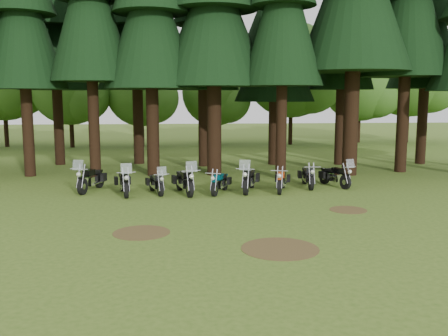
{
  "coord_description": "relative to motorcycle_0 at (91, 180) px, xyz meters",
  "views": [
    {
      "loc": [
        -1.74,
        -17.32,
        4.24
      ],
      "look_at": [
        0.21,
        5.0,
        1.0
      ],
      "focal_mm": 40.0,
      "sensor_mm": 36.0,
      "label": 1
    }
  ],
  "objects": [
    {
      "name": "ground",
      "position": [
        5.77,
        -5.15,
        -0.52
      ],
      "size": [
        120.0,
        120.0,
        0.0
      ],
      "primitive_type": "plane",
      "color": "#405E1B",
      "rests_on": "ground"
    },
    {
      "name": "pine_back_1",
      "position": [
        -3.49,
        9.19,
        9.19
      ],
      "size": [
        4.52,
        4.52,
        16.22
      ],
      "color": "black",
      "rests_on": "ground"
    },
    {
      "name": "pine_back_2",
      "position": [
        1.39,
        9.25,
        9.24
      ],
      "size": [
        4.85,
        4.85,
        16.3
      ],
      "color": "black",
      "rests_on": "ground"
    },
    {
      "name": "pine_back_3",
      "position": [
        5.4,
        7.79,
        9.17
      ],
      "size": [
        4.35,
        4.35,
        16.2
      ],
      "color": "black",
      "rests_on": "ground"
    },
    {
      "name": "pine_back_4",
      "position": [
        9.81,
        8.09,
        7.73
      ],
      "size": [
        4.94,
        4.94,
        13.78
      ],
      "color": "black",
      "rests_on": "ground"
    },
    {
      "name": "pine_back_5",
      "position": [
        13.84,
        7.71,
        9.25
      ],
      "size": [
        3.94,
        3.94,
        16.33
      ],
      "color": "black",
      "rests_on": "ground"
    },
    {
      "name": "pine_back_6",
      "position": [
        19.13,
        7.63,
        9.4
      ],
      "size": [
        4.59,
        4.59,
        16.58
      ],
      "color": "black",
      "rests_on": "ground"
    },
    {
      "name": "decid_1",
      "position": [
        -10.21,
        20.61,
        5.31
      ],
      "size": [
        7.91,
        7.69,
        9.88
      ],
      "color": "black",
      "rests_on": "ground"
    },
    {
      "name": "decid_2",
      "position": [
        -4.66,
        19.62,
        4.43
      ],
      "size": [
        6.72,
        6.53,
        8.4
      ],
      "color": "black",
      "rests_on": "ground"
    },
    {
      "name": "decid_3",
      "position": [
        1.06,
        19.98,
        3.99
      ],
      "size": [
        6.12,
        5.95,
        7.65
      ],
      "color": "black",
      "rests_on": "ground"
    },
    {
      "name": "decid_4",
      "position": [
        7.35,
        21.17,
        3.85
      ],
      "size": [
        5.93,
        5.76,
        7.41
      ],
      "color": "black",
      "rests_on": "ground"
    },
    {
      "name": "decid_5",
      "position": [
        14.07,
        20.56,
        5.71
      ],
      "size": [
        8.45,
        8.21,
        10.56
      ],
      "color": "black",
      "rests_on": "ground"
    },
    {
      "name": "decid_6",
      "position": [
        20.63,
        21.85,
        4.68
      ],
      "size": [
        7.06,
        6.86,
        8.82
      ],
      "color": "black",
      "rests_on": "ground"
    },
    {
      "name": "decid_7",
      "position": [
        25.23,
        21.68,
        5.7
      ],
      "size": [
        8.44,
        8.2,
        10.55
      ],
      "color": "black",
      "rests_on": "ground"
    },
    {
      "name": "dirt_patch_0",
      "position": [
        2.77,
        -7.15,
        -0.52
      ],
      "size": [
        1.8,
        1.8,
        0.01
      ],
      "primitive_type": "cylinder",
      "color": "#4C3D1E",
      "rests_on": "ground"
    },
    {
      "name": "dirt_patch_1",
      "position": [
        10.27,
        -4.65,
        -0.52
      ],
      "size": [
        1.4,
        1.4,
        0.01
      ],
      "primitive_type": "cylinder",
      "color": "#4C3D1E",
      "rests_on": "ground"
    },
    {
      "name": "dirt_patch_2",
      "position": [
        6.77,
        -9.15,
        -0.52
      ],
      "size": [
        2.2,
        2.2,
        0.01
      ],
      "primitive_type": "cylinder",
      "color": "#4C3D1E",
      "rests_on": "ground"
    },
    {
      "name": "motorcycle_0",
      "position": [
        0.0,
        0.0,
        0.0
      ],
      "size": [
        0.97,
        2.47,
        1.57
      ],
      "rotation": [
        0.0,
        0.0,
        -0.27
      ],
      "color": "black",
      "rests_on": "ground"
    },
    {
      "name": "motorcycle_1",
      "position": [
        1.56,
        -0.93,
        -0.02
      ],
      "size": [
        0.79,
        2.41,
        1.52
      ],
      "rotation": [
        0.0,
        0.0,
        0.21
      ],
      "color": "black",
      "rests_on": "ground"
    },
    {
      "name": "motorcycle_2",
      "position": [
        2.94,
        -0.81,
        -0.08
      ],
      "size": [
        0.87,
        2.08,
        1.32
      ],
      "rotation": [
        0.0,
        0.0,
        0.3
      ],
      "color": "black",
      "rests_on": "ground"
    },
    {
      "name": "motorcycle_3",
      "position": [
        4.18,
        -0.97,
        0.01
      ],
      "size": [
        0.92,
        2.51,
        1.58
      ],
      "rotation": [
        0.0,
        0.0,
        0.25
      ],
      "color": "black",
      "rests_on": "ground"
    },
    {
      "name": "motorcycle_4",
      "position": [
        5.73,
        -0.97,
        -0.08
      ],
      "size": [
        0.92,
        2.06,
        0.88
      ],
      "rotation": [
        0.0,
        0.0,
        -0.37
      ],
      "color": "black",
      "rests_on": "ground"
    },
    {
      "name": "motorcycle_5",
      "position": [
        7.06,
        -0.69,
        0.01
      ],
      "size": [
        1.02,
        2.49,
        1.58
      ],
      "rotation": [
        0.0,
        0.0,
        -0.29
      ],
      "color": "black",
      "rests_on": "ground"
    },
    {
      "name": "motorcycle_6",
      "position": [
        8.52,
        -0.73,
        -0.05
      ],
      "size": [
        0.79,
        2.21,
        0.92
      ],
      "rotation": [
        0.0,
        0.0,
        -0.29
      ],
      "color": "black",
      "rests_on": "ground"
    },
    {
      "name": "motorcycle_7",
      "position": [
        9.95,
        0.17,
        -0.05
      ],
      "size": [
        0.38,
        2.31,
        0.94
      ],
      "rotation": [
        0.0,
        0.0,
        -0.06
      ],
      "color": "black",
      "rests_on": "ground"
    },
    {
      "name": "motorcycle_8",
      "position": [
        11.26,
        0.17,
        -0.04
      ],
      "size": [
        1.06,
        2.22,
        1.43
      ],
      "rotation": [
        0.0,
        0.0,
        0.36
      ],
      "color": "black",
      "rests_on": "ground"
    }
  ]
}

